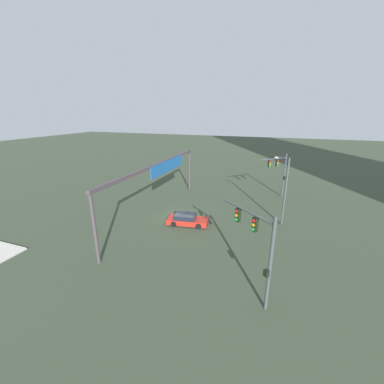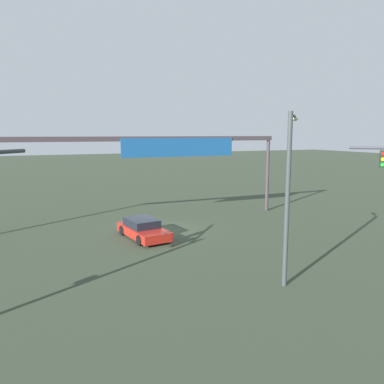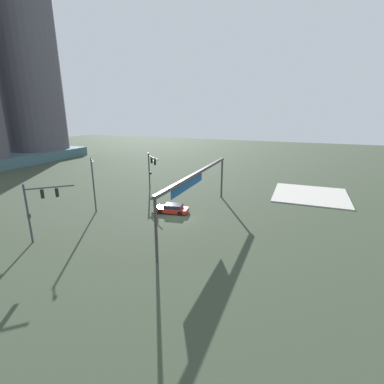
% 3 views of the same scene
% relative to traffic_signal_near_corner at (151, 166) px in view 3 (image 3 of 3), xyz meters
% --- Properties ---
extents(ground_plane, '(205.49, 205.49, 0.00)m').
position_rel_traffic_signal_near_corner_xyz_m(ground_plane, '(-10.56, -9.48, -4.28)').
color(ground_plane, '#34402E').
extents(sidewalk_corner, '(11.82, 11.47, 0.15)m').
position_rel_traffic_signal_near_corner_xyz_m(sidewalk_corner, '(6.65, -25.96, -4.20)').
color(sidewalk_corner, beige).
rests_on(sidewalk_corner, ground).
extents(traffic_signal_near_corner, '(3.71, 3.83, 6.41)m').
position_rel_traffic_signal_near_corner_xyz_m(traffic_signal_near_corner, '(0.00, 0.00, 0.00)').
color(traffic_signal_near_corner, '#354040').
rests_on(traffic_signal_near_corner, ground).
extents(traffic_signal_opposite_side, '(3.36, 3.82, 6.36)m').
position_rel_traffic_signal_near_corner_xyz_m(traffic_signal_opposite_side, '(-21.96, 0.76, -0.01)').
color(traffic_signal_opposite_side, '#3D3A47').
rests_on(traffic_signal_opposite_side, ground).
extents(streetlamp_curved_arm, '(1.63, 1.69, 7.50)m').
position_rel_traffic_signal_near_corner_xyz_m(streetlamp_curved_arm, '(-12.82, 1.49, 0.07)').
color(streetlamp_curved_arm, '#3A4342').
rests_on(streetlamp_curved_arm, ground).
extents(overhead_sign_gantry, '(22.07, 0.43, 6.39)m').
position_rel_traffic_signal_near_corner_xyz_m(overhead_sign_gantry, '(-11.14, -12.50, 1.14)').
color(overhead_sign_gantry, '#3F363C').
rests_on(overhead_sign_gantry, ground).
extents(sedan_car_approaching, '(2.51, 4.67, 1.21)m').
position_rel_traffic_signal_near_corner_xyz_m(sedan_car_approaching, '(-9.14, -8.29, -3.70)').
color(sedan_car_approaching, '#B02218').
rests_on(sedan_car_approaching, ground).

